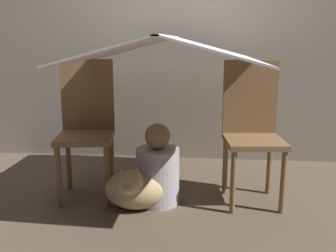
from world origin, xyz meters
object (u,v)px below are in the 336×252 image
at_px(chair_right, 252,127).
at_px(chair_left, 87,124).
at_px(dog, 134,188).
at_px(person_front, 158,171).

bearing_deg(chair_right, chair_left, 174.21).
distance_m(chair_right, dog, 0.89).
xyz_separation_m(chair_left, dog, (0.37, -0.26, -0.37)).
bearing_deg(person_front, dog, -137.63).
relative_size(person_front, dog, 1.41).
height_order(chair_left, person_front, chair_left).
height_order(chair_right, dog, chair_right).
bearing_deg(person_front, chair_left, 166.17).
bearing_deg(chair_right, dog, -167.37).
bearing_deg(chair_right, person_front, -174.31).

